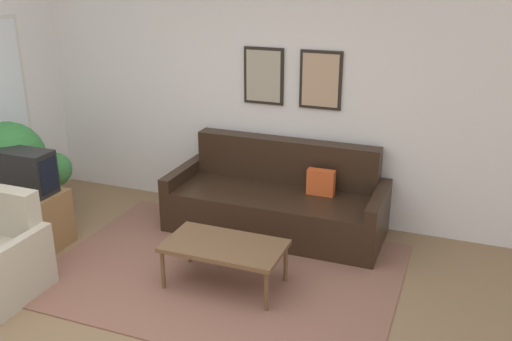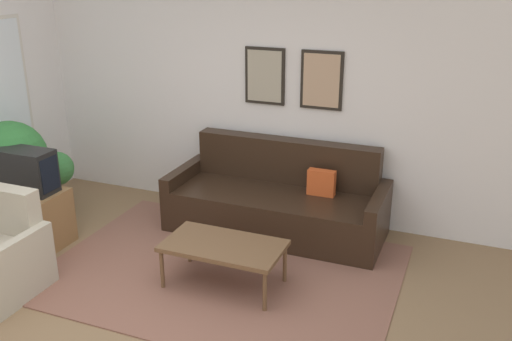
% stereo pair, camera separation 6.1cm
% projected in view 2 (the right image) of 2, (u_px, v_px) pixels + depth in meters
% --- Properties ---
extents(ground_plane, '(16.00, 16.00, 0.00)m').
position_uv_depth(ground_plane, '(115.00, 341.00, 4.30)').
color(ground_plane, '#846647').
extents(area_rug, '(3.15, 2.27, 0.01)m').
position_uv_depth(area_rug, '(222.00, 271.00, 5.25)').
color(area_rug, brown).
rests_on(area_rug, ground_plane).
extents(wall_back, '(8.00, 0.09, 2.70)m').
position_uv_depth(wall_back, '(252.00, 92.00, 6.19)').
color(wall_back, silver).
rests_on(wall_back, ground_plane).
extents(couch, '(2.24, 0.90, 0.92)m').
position_uv_depth(couch, '(278.00, 202.00, 5.98)').
color(couch, black).
rests_on(couch, ground_plane).
extents(coffee_table, '(1.03, 0.57, 0.41)m').
position_uv_depth(coffee_table, '(224.00, 247.00, 4.91)').
color(coffee_table, brown).
rests_on(coffee_table, ground_plane).
extents(tv_stand, '(0.80, 0.46, 0.57)m').
position_uv_depth(tv_stand, '(28.00, 216.00, 5.72)').
color(tv_stand, olive).
rests_on(tv_stand, ground_plane).
extents(tv, '(0.70, 0.28, 0.43)m').
position_uv_depth(tv, '(21.00, 170.00, 5.54)').
color(tv, black).
rests_on(tv, tv_stand).
extents(potted_plant_tall, '(0.75, 0.75, 1.16)m').
position_uv_depth(potted_plant_tall, '(11.00, 160.00, 5.91)').
color(potted_plant_tall, '#935638').
rests_on(potted_plant_tall, ground_plane).
extents(potted_plant_by_window, '(0.39, 0.39, 0.65)m').
position_uv_depth(potted_plant_by_window, '(57.00, 172.00, 6.55)').
color(potted_plant_by_window, slate).
rests_on(potted_plant_by_window, ground_plane).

